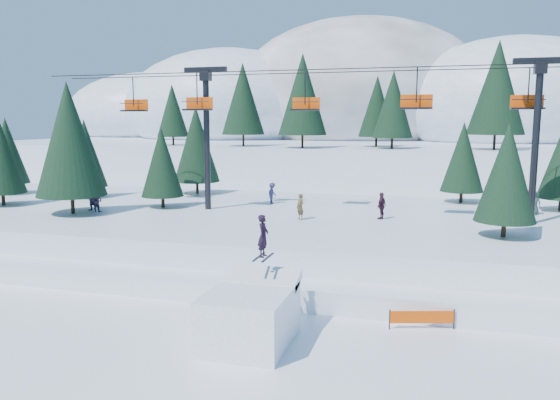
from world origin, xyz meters
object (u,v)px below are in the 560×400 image
(jump_kicker, at_px, (250,314))
(chairlift, at_px, (358,116))
(banner_far, at_px, (523,318))
(banner_near, at_px, (422,317))

(jump_kicker, xyz_separation_m, chairlift, (1.94, 16.91, 8.10))
(chairlift, height_order, banner_far, chairlift)
(jump_kicker, distance_m, chairlift, 18.84)
(banner_far, bearing_deg, banner_near, -165.15)
(jump_kicker, height_order, banner_near, jump_kicker)
(chairlift, relative_size, banner_near, 16.73)
(chairlift, xyz_separation_m, banner_near, (4.76, -13.57, -8.78))
(banner_near, relative_size, banner_far, 0.97)
(chairlift, distance_m, banner_far, 17.69)
(chairlift, distance_m, banner_near, 16.85)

